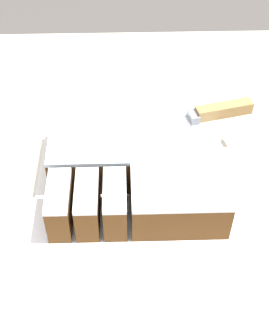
# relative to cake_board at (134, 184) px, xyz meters

# --- Properties ---
(countertop) EXTENTS (1.40, 1.10, 0.94)m
(countertop) POSITION_rel_cake_board_xyz_m (-0.01, -0.03, -0.47)
(countertop) COLOR beige
(countertop) RESTS_ON ground_plane
(cake_board) EXTENTS (0.34, 0.30, 0.01)m
(cake_board) POSITION_rel_cake_board_xyz_m (0.00, 0.00, 0.00)
(cake_board) COLOR white
(cake_board) RESTS_ON countertop
(cake) EXTENTS (0.29, 0.25, 0.07)m
(cake) POSITION_rel_cake_board_xyz_m (0.00, 0.00, 0.04)
(cake) COLOR brown
(cake) RESTS_ON cake_board
(knife) EXTENTS (0.33, 0.10, 0.02)m
(knife) POSITION_rel_cake_board_xyz_m (0.12, 0.08, 0.09)
(knife) COLOR silver
(knife) RESTS_ON cake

